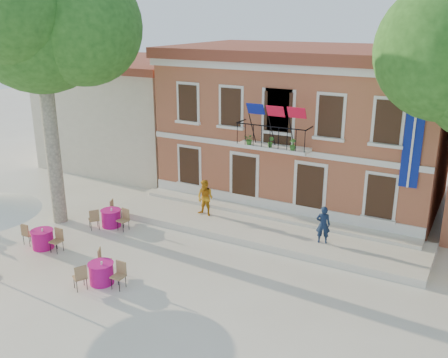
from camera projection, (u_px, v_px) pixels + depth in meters
ground at (164, 263)px, 18.94m from camera, size 90.00×90.00×0.00m
main_building at (308, 123)px, 25.17m from camera, size 13.50×9.59×7.50m
neighbor_west at (139, 111)px, 31.42m from camera, size 9.40×9.40×6.40m
terrace at (260, 228)px, 21.65m from camera, size 14.00×3.40×0.30m
plane_tree_west at (38, 20)px, 20.03m from camera, size 6.03×6.03×11.84m
pedestrian_navy at (323, 225)px, 19.69m from camera, size 0.65×0.53×1.55m
pedestrian_orange at (205, 198)px, 22.41m from camera, size 0.83×0.66×1.65m
cafe_table_0 at (43, 238)px, 20.01m from camera, size 1.93×0.90×0.95m
cafe_table_1 at (101, 272)px, 17.37m from camera, size 1.63×1.87×0.95m
cafe_table_3 at (111, 217)px, 22.09m from camera, size 1.72×1.86×0.95m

